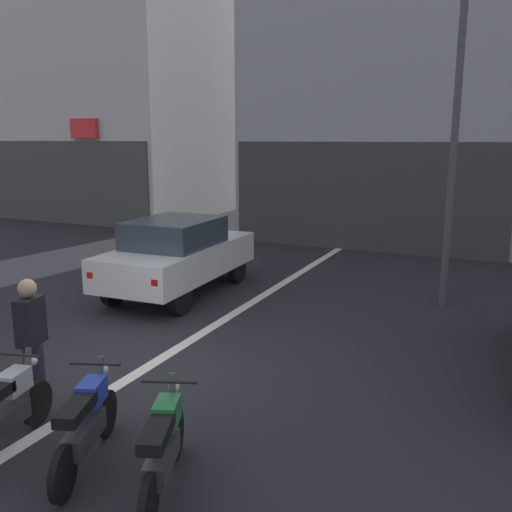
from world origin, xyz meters
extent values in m
plane|color=#232328|center=(0.00, 0.00, 0.00)|extent=(120.00, 120.00, 0.00)
cube|color=silver|center=(0.00, 6.00, 0.00)|extent=(0.20, 18.00, 0.01)
cube|color=#454543|center=(-11.85, 10.41, 1.60)|extent=(9.04, 0.10, 3.20)
cube|color=red|center=(-10.08, 10.34, 3.66)|extent=(1.21, 0.16, 0.72)
cube|color=#373739|center=(0.65, 9.99, 1.60)|extent=(8.13, 0.10, 3.20)
cylinder|color=black|center=(-2.56, 5.01, 0.32)|extent=(0.21, 0.65, 0.64)
cylinder|color=black|center=(-1.01, 5.07, 0.32)|extent=(0.21, 0.65, 0.64)
cylinder|color=black|center=(-2.45, 2.41, 0.32)|extent=(0.21, 0.65, 0.64)
cylinder|color=black|center=(-0.90, 2.47, 0.32)|extent=(0.21, 0.65, 0.64)
cube|color=silver|center=(-1.73, 3.74, 0.75)|extent=(1.93, 4.17, 0.66)
cube|color=#2D3842|center=(-1.72, 3.59, 1.36)|extent=(1.63, 2.03, 0.56)
cube|color=red|center=(-2.35, 1.69, 0.80)|extent=(0.14, 0.07, 0.12)
cube|color=red|center=(-0.94, 1.75, 0.80)|extent=(0.14, 0.07, 0.12)
cylinder|color=#47474C|center=(3.55, 5.27, 3.02)|extent=(0.14, 0.14, 6.03)
cylinder|color=black|center=(-0.19, -1.71, 0.26)|extent=(0.19, 0.52, 0.52)
cube|color=#38383D|center=(-0.04, -2.32, 0.37)|extent=(0.36, 0.76, 0.22)
cube|color=#B2B5BA|center=(-0.10, -2.07, 0.70)|extent=(0.30, 0.40, 0.24)
cylinder|color=#4C4C51|center=(-0.15, -1.86, 0.63)|extent=(0.12, 0.25, 0.70)
cylinder|color=black|center=(-0.13, -1.94, 0.95)|extent=(0.54, 0.16, 0.04)
sphere|color=silver|center=(-0.18, -1.73, 0.80)|extent=(0.12, 0.12, 0.12)
cylinder|color=black|center=(0.71, -1.56, 0.26)|extent=(0.25, 0.51, 0.52)
cylinder|color=black|center=(1.11, -2.64, 0.26)|extent=(0.25, 0.51, 0.52)
cube|color=#38383D|center=(0.93, -2.15, 0.37)|extent=(0.44, 0.76, 0.22)
cube|color=black|center=(0.98, -2.30, 0.72)|extent=(0.41, 0.64, 0.12)
cube|color=#233DB7|center=(0.84, -1.91, 0.70)|extent=(0.33, 0.41, 0.24)
cylinder|color=#4C4C51|center=(0.76, -1.70, 0.63)|extent=(0.15, 0.25, 0.70)
cylinder|color=black|center=(0.79, -1.78, 0.95)|extent=(0.53, 0.22, 0.04)
sphere|color=silver|center=(0.72, -1.58, 0.80)|extent=(0.12, 0.12, 0.12)
cylinder|color=black|center=(1.66, -1.60, 0.26)|extent=(0.26, 0.51, 0.52)
cylinder|color=black|center=(2.09, -2.67, 0.26)|extent=(0.26, 0.51, 0.52)
cube|color=#38383D|center=(1.89, -2.18, 0.37)|extent=(0.46, 0.76, 0.22)
cube|color=black|center=(1.95, -2.33, 0.72)|extent=(0.43, 0.64, 0.12)
cube|color=#1E7238|center=(1.80, -1.94, 0.70)|extent=(0.34, 0.42, 0.24)
cylinder|color=#4C4C51|center=(1.72, -1.74, 0.63)|extent=(0.15, 0.25, 0.70)
cylinder|color=black|center=(1.75, -1.82, 0.95)|extent=(0.52, 0.24, 0.04)
sphere|color=silver|center=(1.67, -1.62, 0.80)|extent=(0.12, 0.12, 0.12)
cylinder|color=#23232D|center=(-0.46, -1.46, 0.43)|extent=(0.24, 0.24, 0.86)
cube|color=black|center=(-0.46, -1.46, 1.15)|extent=(0.31, 0.40, 0.58)
sphere|color=tan|center=(-0.46, -1.46, 1.56)|extent=(0.22, 0.22, 0.22)
camera|label=1|loc=(4.64, -5.98, 3.29)|focal=38.50mm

